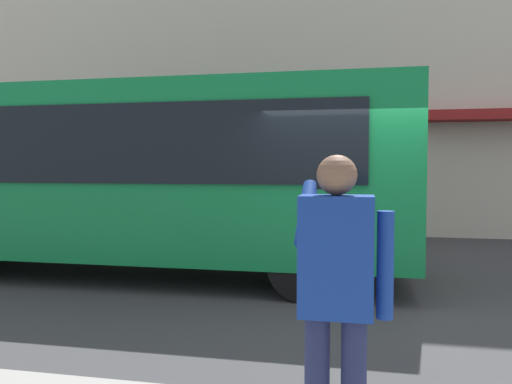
# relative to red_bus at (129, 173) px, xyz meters

# --- Properties ---
(ground_plane) EXTENTS (60.00, 60.00, 0.00)m
(ground_plane) POSITION_rel_red_bus_xyz_m (-3.71, 0.72, -1.68)
(ground_plane) COLOR #38383A
(building_facade_far) EXTENTS (28.00, 1.55, 12.00)m
(building_facade_far) POSITION_rel_red_bus_xyz_m (-3.73, -6.08, 4.30)
(building_facade_far) COLOR beige
(building_facade_far) RESTS_ON ground_plane
(red_bus) EXTENTS (9.05, 2.54, 3.08)m
(red_bus) POSITION_rel_red_bus_xyz_m (0.00, 0.00, 0.00)
(red_bus) COLOR #0F7238
(red_bus) RESTS_ON ground_plane
(pedestrian_photographer) EXTENTS (0.53, 0.52, 1.70)m
(pedestrian_photographer) POSITION_rel_red_bus_xyz_m (-3.62, 4.97, -0.54)
(pedestrian_photographer) COLOR #1E2347
(pedestrian_photographer) RESTS_ON sidewalk_curb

